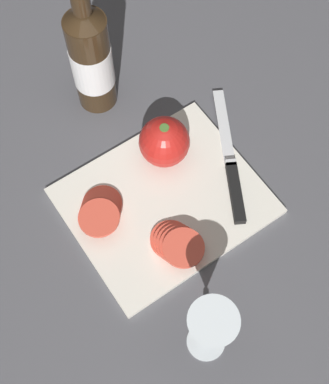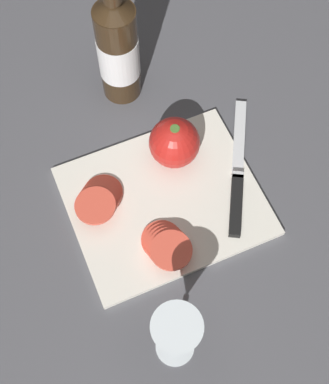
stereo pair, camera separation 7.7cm
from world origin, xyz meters
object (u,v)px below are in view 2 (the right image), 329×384
wine_glass (176,334)px  whole_tomato (174,143)px  tomato_slice_stack_near (99,199)px  tomato_slice_stack_far (166,245)px  wine_bottle (118,48)px  knife (237,191)px

wine_glass → whole_tomato: bearing=-113.4°
wine_glass → tomato_slice_stack_near: (0.02, -0.27, -0.08)m
whole_tomato → tomato_slice_stack_far: whole_tomato is taller
wine_bottle → whole_tomato: wine_bottle is taller
tomato_slice_stack_near → tomato_slice_stack_far: (-0.07, 0.12, -0.00)m
wine_bottle → wine_glass: wine_bottle is taller
whole_tomato → tomato_slice_stack_near: bearing=13.4°
whole_tomato → knife: 0.14m
whole_tomato → tomato_slice_stack_near: whole_tomato is taller
wine_bottle → wine_glass: size_ratio=2.14×
tomato_slice_stack_far → tomato_slice_stack_near: bearing=-58.8°
wine_glass → whole_tomato: size_ratio=1.66×
whole_tomato → knife: size_ratio=0.36×
wine_bottle → knife: (-0.10, 0.29, -0.10)m
knife → wine_bottle: bearing=48.0°
tomato_slice_stack_near → knife: bearing=161.7°
wine_glass → tomato_slice_stack_far: wine_glass is taller
tomato_slice_stack_far → whole_tomato: bearing=-117.8°
wine_bottle → wine_glass: bearing=78.1°
whole_tomato → tomato_slice_stack_near: size_ratio=0.90×
whole_tomato → knife: (-0.07, 0.11, -0.04)m
knife → tomato_slice_stack_far: tomato_slice_stack_far is taller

